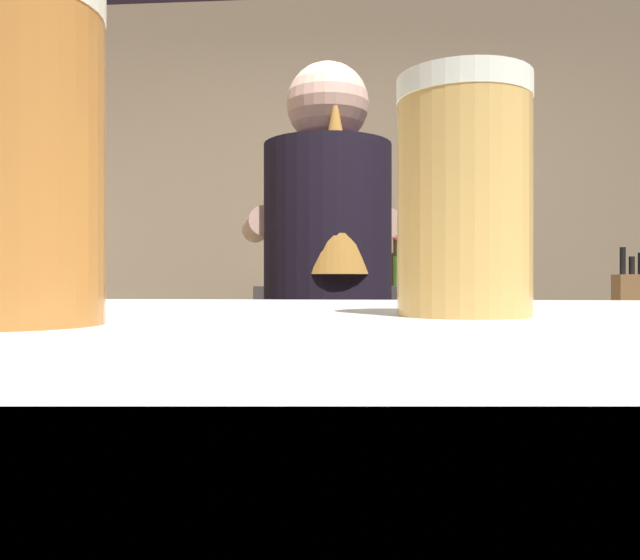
{
  "coord_description": "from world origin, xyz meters",
  "views": [
    {
      "loc": [
        0.09,
        -1.42,
        1.09
      ],
      "look_at": [
        0.03,
        -0.75,
        1.09
      ],
      "focal_mm": 35.37,
      "sensor_mm": 36.0,
      "label": 1
    }
  ],
  "objects": [
    {
      "name": "mixing_bowl",
      "position": [
        -0.35,
        0.77,
        0.93
      ],
      "size": [
        0.17,
        0.17,
        0.05
      ],
      "primitive_type": "cylinder",
      "color": "#D5592C",
      "rests_on": "prep_counter"
    },
    {
      "name": "prep_counter",
      "position": [
        0.35,
        0.71,
        0.45
      ],
      "size": [
        2.1,
        0.6,
        0.91
      ],
      "primitive_type": "cube",
      "color": "#4C4231",
      "rests_on": "ground"
    },
    {
      "name": "back_shelf",
      "position": [
        -0.04,
        1.92,
        0.53
      ],
      "size": [
        0.92,
        0.36,
        1.06
      ],
      "primitive_type": "cube",
      "color": "#3B3735",
      "rests_on": "ground"
    },
    {
      "name": "pint_glass_near",
      "position": [
        0.14,
        -1.06,
        1.14
      ],
      "size": [
        0.07,
        0.07,
        0.13
      ],
      "color": "#DDAB59",
      "rests_on": "bar_counter"
    },
    {
      "name": "bartender",
      "position": [
        -0.02,
        0.25,
        0.97
      ],
      "size": [
        0.49,
        0.55,
        1.67
      ],
      "rotation": [
        0.0,
        0.0,
        1.83
      ],
      "color": "#2A2F2F",
      "rests_on": "ground"
    },
    {
      "name": "bottle_vinegar",
      "position": [
        0.24,
        1.87,
        1.15
      ],
      "size": [
        0.06,
        0.06,
        0.23
      ],
      "color": "#43862A",
      "rests_on": "back_shelf"
    },
    {
      "name": "bottle_olive_oil",
      "position": [
        0.01,
        1.83,
        1.15
      ],
      "size": [
        0.07,
        0.07,
        0.24
      ],
      "color": "red",
      "rests_on": "back_shelf"
    },
    {
      "name": "bottle_hot_sauce",
      "position": [
        0.23,
        2.02,
        1.16
      ],
      "size": [
        0.07,
        0.07,
        0.26
      ],
      "color": "black",
      "rests_on": "back_shelf"
    },
    {
      "name": "knife_block",
      "position": [
        0.92,
        0.66,
        1.01
      ],
      "size": [
        0.1,
        0.08,
        0.29
      ],
      "color": "brown",
      "rests_on": "prep_counter"
    },
    {
      "name": "pint_glass_far",
      "position": [
        -0.07,
        -1.15,
        1.15
      ],
      "size": [
        0.08,
        0.08,
        0.15
      ],
      "color": "#BE7534",
      "rests_on": "bar_counter"
    },
    {
      "name": "bottle_soy",
      "position": [
        0.0,
        1.99,
        1.16
      ],
      "size": [
        0.06,
        0.06,
        0.26
      ],
      "color": "#4C8B36",
      "rests_on": "back_shelf"
    },
    {
      "name": "wall_back",
      "position": [
        0.0,
        2.2,
        1.35
      ],
      "size": [
        5.2,
        0.1,
        2.7
      ],
      "primitive_type": "cube",
      "color": "#8F7A5E",
      "rests_on": "ground"
    },
    {
      "name": "chefs_knife",
      "position": [
        0.25,
        0.66,
        0.91
      ],
      "size": [
        0.24,
        0.11,
        0.01
      ],
      "primitive_type": "cube",
      "rotation": [
        0.0,
        0.0,
        0.32
      ],
      "color": "silver",
      "rests_on": "prep_counter"
    }
  ]
}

